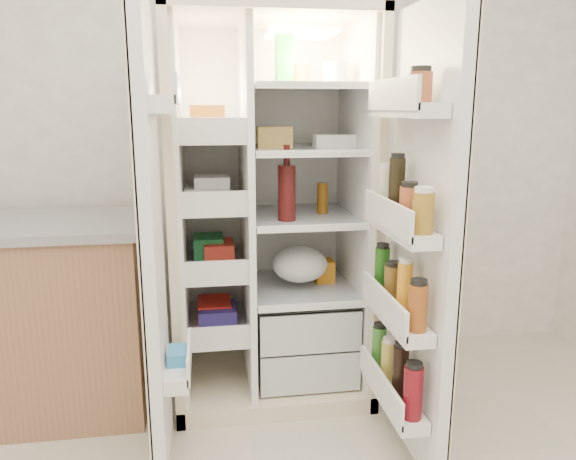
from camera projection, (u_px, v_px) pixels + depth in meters
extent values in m
cube|color=white|center=(231.00, 115.00, 2.86)|extent=(4.00, 0.02, 2.70)
cube|color=beige|center=(262.00, 201.00, 2.92)|extent=(0.92, 0.04, 1.80)
cube|color=beige|center=(176.00, 215.00, 2.53)|extent=(0.04, 0.70, 1.80)
cube|color=beige|center=(359.00, 210.00, 2.67)|extent=(0.04, 0.70, 1.80)
cube|color=beige|center=(268.00, 17.00, 2.41)|extent=(0.92, 0.70, 0.04)
cube|color=beige|center=(271.00, 377.00, 2.79)|extent=(0.92, 0.70, 0.08)
cube|color=white|center=(263.00, 198.00, 2.88)|extent=(0.84, 0.02, 1.68)
cube|color=white|center=(182.00, 211.00, 2.53)|extent=(0.02, 0.62, 1.68)
cube|color=white|center=(353.00, 206.00, 2.66)|extent=(0.02, 0.62, 1.68)
cube|color=white|center=(247.00, 209.00, 2.58)|extent=(0.03, 0.62, 1.68)
cube|color=#B8C1BC|center=(301.00, 351.00, 2.76)|extent=(0.47, 0.52, 0.19)
cube|color=#B8C1BC|center=(302.00, 314.00, 2.72)|extent=(0.47, 0.52, 0.19)
cube|color=#FFD18C|center=(301.00, 34.00, 2.49)|extent=(0.30, 0.30, 0.02)
cube|color=silver|center=(217.00, 324.00, 2.68)|extent=(0.28, 0.58, 0.02)
cube|color=silver|center=(215.00, 265.00, 2.61)|extent=(0.28, 0.58, 0.02)
cube|color=silver|center=(213.00, 204.00, 2.55)|extent=(0.28, 0.58, 0.02)
cube|color=silver|center=(211.00, 139.00, 2.48)|extent=(0.28, 0.58, 0.02)
cube|color=silver|center=(301.00, 287.00, 2.71)|extent=(0.49, 0.58, 0.01)
cube|color=silver|center=(302.00, 216.00, 2.63)|extent=(0.49, 0.58, 0.01)
cube|color=silver|center=(302.00, 149.00, 2.56)|extent=(0.49, 0.58, 0.02)
cube|color=silver|center=(302.00, 87.00, 2.50)|extent=(0.49, 0.58, 0.02)
cube|color=red|center=(217.00, 312.00, 2.67)|extent=(0.16, 0.20, 0.10)
cube|color=#238244|center=(215.00, 251.00, 2.60)|extent=(0.14, 0.18, 0.12)
cube|color=silver|center=(213.00, 194.00, 2.54)|extent=(0.20, 0.22, 0.07)
cube|color=orange|center=(211.00, 121.00, 2.47)|extent=(0.15, 0.16, 0.14)
cube|color=#3D3090|center=(217.00, 313.00, 2.67)|extent=(0.18, 0.20, 0.09)
cube|color=red|center=(215.00, 253.00, 2.60)|extent=(0.14, 0.18, 0.10)
cube|color=white|center=(213.00, 189.00, 2.53)|extent=(0.16, 0.16, 0.12)
sphere|color=orange|center=(279.00, 371.00, 2.68)|extent=(0.07, 0.07, 0.07)
sphere|color=orange|center=(296.00, 366.00, 2.73)|extent=(0.07, 0.07, 0.07)
sphere|color=orange|center=(317.00, 368.00, 2.71)|extent=(0.07, 0.07, 0.07)
sphere|color=orange|center=(285.00, 358.00, 2.82)|extent=(0.07, 0.07, 0.07)
sphere|color=orange|center=(305.00, 358.00, 2.82)|extent=(0.07, 0.07, 0.07)
sphere|color=orange|center=(325.00, 360.00, 2.79)|extent=(0.07, 0.07, 0.07)
ellipsoid|color=#466F25|center=(301.00, 309.00, 2.73)|extent=(0.26, 0.24, 0.11)
cylinder|color=#3F0D0D|center=(287.00, 193.00, 2.46)|extent=(0.08, 0.08, 0.25)
cylinder|color=brown|center=(322.00, 198.00, 2.63)|extent=(0.05, 0.05, 0.15)
cube|color=green|center=(284.00, 60.00, 2.44)|extent=(0.07, 0.07, 0.22)
cylinder|color=white|center=(336.00, 74.00, 2.47)|extent=(0.11, 0.11, 0.10)
cylinder|color=#AA6327|center=(300.00, 75.00, 2.55)|extent=(0.08, 0.08, 0.10)
cube|color=white|center=(339.00, 141.00, 2.57)|extent=(0.23, 0.10, 0.06)
cube|color=#AF8D46|center=(274.00, 137.00, 2.50)|extent=(0.16, 0.09, 0.10)
ellipsoid|color=silver|center=(300.00, 271.00, 2.64)|extent=(0.27, 0.24, 0.17)
cube|color=orange|center=(324.00, 270.00, 2.76)|extent=(0.09, 0.11, 0.11)
cube|color=white|center=(152.00, 244.00, 1.99)|extent=(0.05, 0.40, 1.72)
cube|color=beige|center=(145.00, 245.00, 1.99)|extent=(0.01, 0.40, 1.72)
cube|color=white|center=(178.00, 368.00, 2.11)|extent=(0.09, 0.32, 0.06)
cube|color=white|center=(165.00, 104.00, 1.90)|extent=(0.09, 0.32, 0.06)
cube|color=#338CCC|center=(177.00, 361.00, 2.11)|extent=(0.07, 0.12, 0.10)
cube|color=white|center=(421.00, 240.00, 2.06)|extent=(0.05, 0.58, 1.72)
cube|color=beige|center=(428.00, 240.00, 2.06)|extent=(0.01, 0.58, 1.72)
cube|color=white|center=(393.00, 396.00, 2.19)|extent=(0.11, 0.50, 0.05)
cube|color=white|center=(396.00, 316.00, 2.11)|extent=(0.11, 0.50, 0.05)
cube|color=white|center=(400.00, 228.00, 2.03)|extent=(0.11, 0.50, 0.05)
cube|color=white|center=(406.00, 110.00, 1.94)|extent=(0.11, 0.50, 0.05)
cylinder|color=maroon|center=(413.00, 393.00, 1.97)|extent=(0.07, 0.07, 0.20)
cylinder|color=black|center=(400.00, 373.00, 2.09)|extent=(0.06, 0.06, 0.22)
cylinder|color=gold|center=(389.00, 363.00, 2.22)|extent=(0.06, 0.06, 0.18)
cylinder|color=#387D29|center=(379.00, 348.00, 2.34)|extent=(0.06, 0.06, 0.19)
cylinder|color=brown|center=(418.00, 308.00, 1.89)|extent=(0.07, 0.07, 0.17)
cylinder|color=orange|center=(404.00, 290.00, 2.01)|extent=(0.06, 0.06, 0.21)
cylinder|color=brown|center=(392.00, 285.00, 2.15)|extent=(0.07, 0.07, 0.16)
cylinder|color=#1C5413|center=(382.00, 271.00, 2.27)|extent=(0.06, 0.06, 0.20)
cylinder|color=olive|center=(423.00, 213.00, 1.82)|extent=(0.07, 0.07, 0.14)
cylinder|color=#A14E29|center=(409.00, 206.00, 1.95)|extent=(0.07, 0.07, 0.14)
cylinder|color=black|center=(397.00, 189.00, 2.06)|extent=(0.06, 0.06, 0.23)
cylinder|color=beige|center=(385.00, 190.00, 2.19)|extent=(0.06, 0.06, 0.18)
cylinder|color=brown|center=(420.00, 87.00, 1.81)|extent=(0.08, 0.08, 0.10)
cube|color=#926649|center=(12.00, 322.00, 2.50)|extent=(1.20, 0.62, 0.86)
cube|color=#949499|center=(0.00, 226.00, 2.40)|extent=(1.24, 0.66, 0.04)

